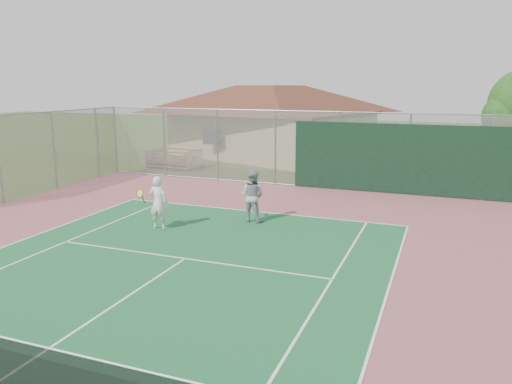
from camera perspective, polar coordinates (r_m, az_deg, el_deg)
back_fence at (r=22.68m, az=9.69°, el=4.39°), size 20.08×0.11×3.53m
side_fence_left at (r=24.28m, az=-22.08°, el=4.37°), size 0.08×9.00×3.50m
clubhouse at (r=32.87m, az=1.59°, el=8.92°), size 14.64×12.03×5.44m
bleachers at (r=28.84m, az=-9.42°, el=3.85°), size 2.89×1.87×1.04m
player_white_front at (r=16.70m, az=-11.11°, el=-1.24°), size 1.02×0.69×1.78m
player_grey_back at (r=17.29m, az=-0.43°, el=-0.50°), size 0.94×0.77×1.81m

